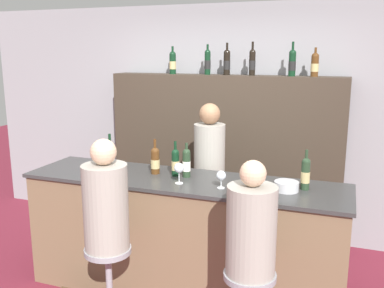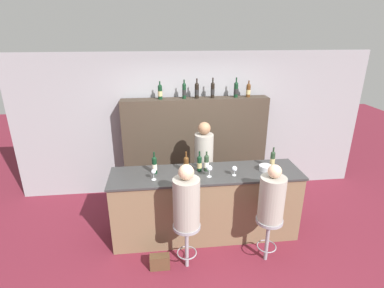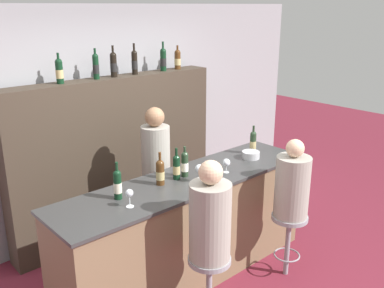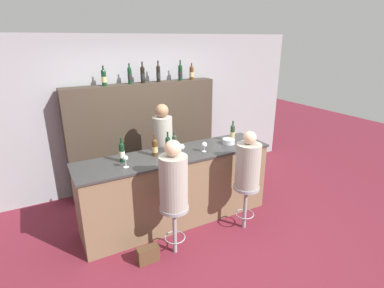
{
  "view_description": "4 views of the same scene",
  "coord_description": "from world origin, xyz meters",
  "px_view_note": "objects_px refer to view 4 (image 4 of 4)",
  "views": [
    {
      "loc": [
        1.26,
        -2.88,
        2.08
      ],
      "look_at": [
        0.06,
        0.41,
        1.32
      ],
      "focal_mm": 40.0,
      "sensor_mm": 36.0,
      "label": 1
    },
    {
      "loc": [
        -0.64,
        -3.45,
        2.95
      ],
      "look_at": [
        -0.2,
        0.39,
        1.46
      ],
      "focal_mm": 28.0,
      "sensor_mm": 36.0,
      "label": 2
    },
    {
      "loc": [
        -2.44,
        -2.45,
        2.58
      ],
      "look_at": [
        -0.04,
        0.23,
        1.41
      ],
      "focal_mm": 40.0,
      "sensor_mm": 36.0,
      "label": 3
    },
    {
      "loc": [
        -1.65,
        -3.13,
        2.53
      ],
      "look_at": [
        0.23,
        0.29,
        1.15
      ],
      "focal_mm": 28.0,
      "sensor_mm": 36.0,
      "label": 4
    }
  ],
  "objects_px": {
    "metal_bowl": "(229,141)",
    "wine_bottle_counter_1": "(155,147)",
    "wine_bottle_backbar_1": "(130,75)",
    "bartender": "(164,158)",
    "wine_bottle_backbar_3": "(158,73)",
    "wine_bottle_counter_2": "(168,145)",
    "wine_bottle_backbar_0": "(104,77)",
    "wine_bottle_backbar_5": "(192,73)",
    "wine_bottle_counter_3": "(175,143)",
    "guest_seated_left": "(174,179)",
    "wine_bottle_counter_4": "(233,133)",
    "bar_stool_left": "(174,217)",
    "wine_glass_2": "(204,145)",
    "wine_glass_0": "(126,159)",
    "wine_glass_1": "(182,147)",
    "guest_seated_right": "(248,164)",
    "wine_bottle_backbar_4": "(180,72)",
    "wine_bottle_counter_0": "(122,152)",
    "wine_bottle_backbar_2": "(143,74)",
    "handbag": "(148,254)",
    "bar_stool_right": "(246,196)"
  },
  "relations": [
    {
      "from": "wine_bottle_counter_3",
      "to": "wine_bottle_backbar_0",
      "type": "xyz_separation_m",
      "value": [
        -0.61,
        1.18,
        0.8
      ]
    },
    {
      "from": "wine_bottle_counter_4",
      "to": "handbag",
      "type": "relative_size",
      "value": 1.21
    },
    {
      "from": "wine_glass_2",
      "to": "bartender",
      "type": "height_order",
      "value": "bartender"
    },
    {
      "from": "wine_bottle_backbar_4",
      "to": "handbag",
      "type": "xyz_separation_m",
      "value": [
        -1.41,
        -1.89,
        -1.87
      ]
    },
    {
      "from": "wine_bottle_backbar_4",
      "to": "guest_seated_left",
      "type": "height_order",
      "value": "wine_bottle_backbar_4"
    },
    {
      "from": "wine_bottle_backbar_0",
      "to": "wine_bottle_backbar_5",
      "type": "relative_size",
      "value": 1.06
    },
    {
      "from": "wine_bottle_backbar_3",
      "to": "wine_bottle_counter_2",
      "type": "bearing_deg",
      "value": -108.08
    },
    {
      "from": "wine_glass_0",
      "to": "guest_seated_left",
      "type": "height_order",
      "value": "guest_seated_left"
    },
    {
      "from": "wine_bottle_backbar_1",
      "to": "wine_glass_2",
      "type": "xyz_separation_m",
      "value": [
        0.57,
        -1.37,
        -0.84
      ]
    },
    {
      "from": "guest_seated_right",
      "to": "wine_bottle_backbar_4",
      "type": "bearing_deg",
      "value": 90.85
    },
    {
      "from": "wine_bottle_counter_4",
      "to": "wine_bottle_backbar_5",
      "type": "xyz_separation_m",
      "value": [
        -0.07,
        1.18,
        0.79
      ]
    },
    {
      "from": "bartender",
      "to": "guest_seated_left",
      "type": "bearing_deg",
      "value": -108.19
    },
    {
      "from": "bartender",
      "to": "wine_bottle_counter_1",
      "type": "bearing_deg",
      "value": -123.36
    },
    {
      "from": "wine_bottle_backbar_4",
      "to": "wine_bottle_counter_0",
      "type": "bearing_deg",
      "value": -140.47
    },
    {
      "from": "bar_stool_left",
      "to": "wine_bottle_backbar_1",
      "type": "bearing_deg",
      "value": 85.31
    },
    {
      "from": "wine_bottle_counter_1",
      "to": "wine_bottle_counter_4",
      "type": "distance_m",
      "value": 1.27
    },
    {
      "from": "wine_bottle_backbar_1",
      "to": "guest_seated_left",
      "type": "xyz_separation_m",
      "value": [
        -0.16,
        -1.89,
        -0.97
      ]
    },
    {
      "from": "wine_bottle_backbar_2",
      "to": "wine_glass_1",
      "type": "xyz_separation_m",
      "value": [
        -0.0,
        -1.37,
        -0.81
      ]
    },
    {
      "from": "wine_glass_1",
      "to": "wine_bottle_backbar_3",
      "type": "bearing_deg",
      "value": 78.68
    },
    {
      "from": "metal_bowl",
      "to": "wine_bottle_counter_1",
      "type": "bearing_deg",
      "value": 175.76
    },
    {
      "from": "wine_bottle_counter_1",
      "to": "wine_glass_2",
      "type": "relative_size",
      "value": 2.2
    },
    {
      "from": "wine_bottle_counter_4",
      "to": "wine_bottle_backbar_0",
      "type": "height_order",
      "value": "wine_bottle_backbar_0"
    },
    {
      "from": "wine_bottle_backbar_2",
      "to": "wine_glass_2",
      "type": "relative_size",
      "value": 2.41
    },
    {
      "from": "wine_bottle_backbar_0",
      "to": "bar_stool_right",
      "type": "bearing_deg",
      "value": -54.92
    },
    {
      "from": "wine_bottle_backbar_1",
      "to": "bartender",
      "type": "relative_size",
      "value": 0.2
    },
    {
      "from": "metal_bowl",
      "to": "bartender",
      "type": "xyz_separation_m",
      "value": [
        -0.81,
        0.59,
        -0.32
      ]
    },
    {
      "from": "wine_bottle_backbar_1",
      "to": "bartender",
      "type": "height_order",
      "value": "wine_bottle_backbar_1"
    },
    {
      "from": "wine_bottle_backbar_1",
      "to": "wine_glass_2",
      "type": "relative_size",
      "value": 2.3
    },
    {
      "from": "wine_bottle_counter_2",
      "to": "wine_bottle_backbar_5",
      "type": "xyz_separation_m",
      "value": [
        1.01,
        1.18,
        0.8
      ]
    },
    {
      "from": "guest_seated_left",
      "to": "bartender",
      "type": "xyz_separation_m",
      "value": [
        0.4,
        1.22,
        -0.25
      ]
    },
    {
      "from": "wine_glass_2",
      "to": "guest_seated_right",
      "type": "xyz_separation_m",
      "value": [
        0.36,
        -0.52,
        -0.16
      ]
    },
    {
      "from": "wine_bottle_counter_3",
      "to": "wine_glass_1",
      "type": "bearing_deg",
      "value": -87.3
    },
    {
      "from": "wine_bottle_backbar_0",
      "to": "wine_glass_2",
      "type": "relative_size",
      "value": 2.16
    },
    {
      "from": "wine_bottle_counter_2",
      "to": "wine_bottle_backbar_3",
      "type": "height_order",
      "value": "wine_bottle_backbar_3"
    },
    {
      "from": "handbag",
      "to": "wine_bottle_backbar_5",
      "type": "bearing_deg",
      "value": 49.33
    },
    {
      "from": "wine_bottle_counter_2",
      "to": "bar_stool_left",
      "type": "distance_m",
      "value": 1.0
    },
    {
      "from": "wine_bottle_counter_3",
      "to": "guest_seated_left",
      "type": "relative_size",
      "value": 0.36
    },
    {
      "from": "wine_bottle_backbar_5",
      "to": "wine_bottle_counter_0",
      "type": "bearing_deg",
      "value": -144.44
    },
    {
      "from": "wine_bottle_counter_3",
      "to": "wine_glass_0",
      "type": "distance_m",
      "value": 0.78
    },
    {
      "from": "wine_bottle_backbar_2",
      "to": "wine_bottle_backbar_3",
      "type": "relative_size",
      "value": 0.98
    },
    {
      "from": "wine_bottle_backbar_1",
      "to": "bar_stool_left",
      "type": "relative_size",
      "value": 0.49
    },
    {
      "from": "wine_bottle_counter_1",
      "to": "wine_bottle_counter_2",
      "type": "xyz_separation_m",
      "value": [
        0.19,
        -0.0,
        0.0
      ]
    },
    {
      "from": "wine_bottle_counter_2",
      "to": "handbag",
      "type": "xyz_separation_m",
      "value": [
        -0.61,
        -0.71,
        -1.06
      ]
    },
    {
      "from": "wine_bottle_counter_3",
      "to": "bar_stool_right",
      "type": "relative_size",
      "value": 0.46
    },
    {
      "from": "wine_bottle_backbar_4",
      "to": "guest_seated_left",
      "type": "distance_m",
      "value": 2.37
    },
    {
      "from": "wine_bottle_counter_2",
      "to": "wine_glass_1",
      "type": "relative_size",
      "value": 1.77
    },
    {
      "from": "wine_bottle_counter_4",
      "to": "bar_stool_left",
      "type": "xyz_separation_m",
      "value": [
        -1.34,
        -0.71,
        -0.66
      ]
    },
    {
      "from": "wine_bottle_counter_3",
      "to": "bar_stool_left",
      "type": "distance_m",
      "value": 1.04
    },
    {
      "from": "bar_stool_left",
      "to": "guest_seated_left",
      "type": "bearing_deg",
      "value": 0.0
    },
    {
      "from": "wine_bottle_counter_1",
      "to": "metal_bowl",
      "type": "relative_size",
      "value": 1.64
    }
  ]
}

